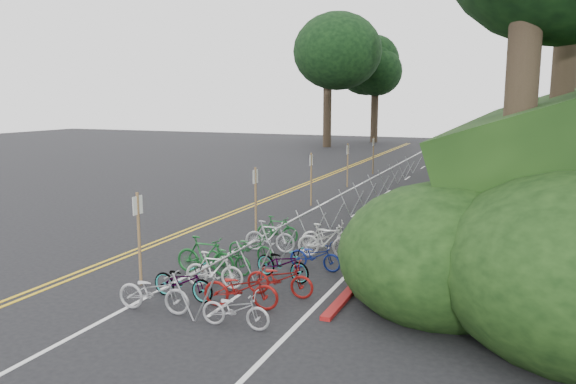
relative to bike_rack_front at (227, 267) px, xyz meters
name	(u,v)px	position (x,y,z in m)	size (l,w,h in m)	color
ground	(165,268)	(-2.97, 1.59, -0.84)	(120.00, 120.00, 0.00)	black
road_markings	(305,209)	(-2.34, 11.69, -0.83)	(7.47, 80.00, 0.01)	gold
red_curb	(424,209)	(2.73, 13.59, -0.79)	(0.25, 28.00, 0.10)	maroon
bike_rack_front	(227,267)	(0.00, 0.00, 0.00)	(1.12, 3.32, 1.12)	gray
bike_racks_rest	(371,185)	(0.03, 14.59, 0.02)	(1.14, 23.00, 1.17)	gray
signpost_near	(139,233)	(-2.70, 0.09, 0.62)	(0.08, 0.40, 2.55)	brown
signposts_rest	(331,168)	(-2.37, 15.59, 0.59)	(0.08, 18.40, 2.50)	brown
bike_front	(205,256)	(-1.54, 1.54, -0.28)	(1.87, 0.53, 1.12)	#144C1E
bike_valet	(259,261)	(0.01, 1.86, -0.36)	(3.14, 8.89, 1.10)	#9E9EA3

